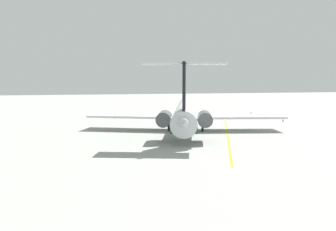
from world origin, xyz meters
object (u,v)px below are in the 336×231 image
ground_crew_near_nose (283,118)px  ground_crew_near_tail (115,115)px  ground_crew_portside (251,115)px  safety_cone_nose (121,117)px  main_jetliner (186,113)px

ground_crew_near_nose → ground_crew_near_tail: (17.55, 42.08, 0.04)m
ground_crew_near_nose → ground_crew_portside: ground_crew_portside is taller
ground_crew_portside → safety_cone_nose: 36.74m
main_jetliner → ground_crew_near_tail: (28.28, 12.99, -2.74)m
ground_crew_near_tail → safety_cone_nose: bearing=-59.2°
ground_crew_near_nose → ground_crew_near_tail: bearing=-26.8°
main_jetliner → ground_crew_near_nose: main_jetliner is taller
ground_crew_near_tail → safety_cone_nose: 2.49m
main_jetliner → safety_cone_nose: 31.87m
safety_cone_nose → main_jetliner: bearing=-159.5°
ground_crew_near_nose → safety_cone_nose: size_ratio=3.16×
ground_crew_near_tail → safety_cone_nose: (1.38, -1.89, -0.87)m
main_jetliner → safety_cone_nose: bearing=36.5°
main_jetliner → ground_crew_near_nose: (10.74, -29.10, -2.78)m
ground_crew_portside → safety_cone_nose: ground_crew_portside is taller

